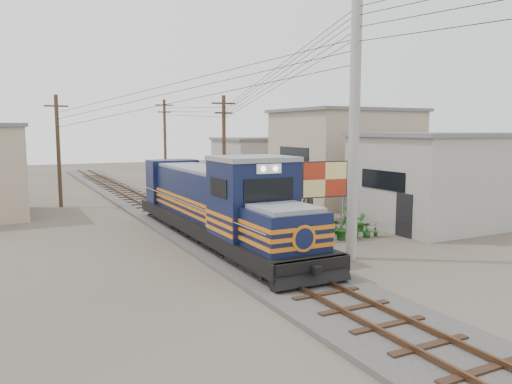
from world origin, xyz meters
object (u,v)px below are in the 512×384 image
locomotive (217,205)px  billboard (325,181)px  vendor (306,209)px  market_umbrella (325,180)px

locomotive → billboard: 4.92m
billboard → vendor: billboard is taller
market_umbrella → vendor: market_umbrella is taller
locomotive → billboard: size_ratio=4.36×
billboard → market_umbrella: (2.41, 3.43, -0.38)m
locomotive → market_umbrella: 7.43m
locomotive → market_umbrella: size_ratio=5.16×
locomotive → vendor: 5.83m
locomotive → market_umbrella: locomotive is taller
billboard → market_umbrella: size_ratio=1.19×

